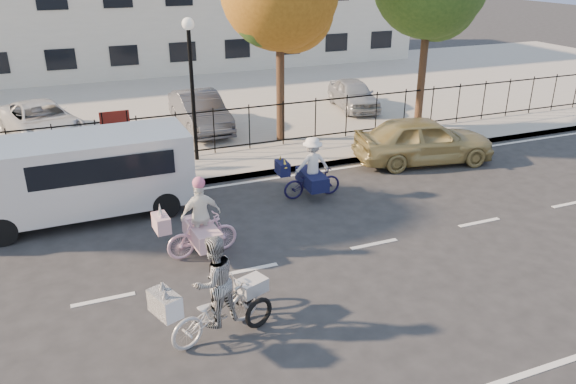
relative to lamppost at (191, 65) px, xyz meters
name	(u,v)px	position (x,y,z in m)	size (l,w,h in m)	color
ground	(251,270)	(-0.50, -6.80, -3.11)	(120.00, 120.00, 0.00)	#333334
road_markings	(251,269)	(-0.50, -6.80, -3.11)	(60.00, 9.52, 0.01)	silver
curb	(195,183)	(-0.50, -1.75, -3.04)	(60.00, 0.10, 0.15)	#A8A399
sidewalk	(187,171)	(-0.50, -0.70, -3.04)	(60.00, 2.20, 0.15)	#A8A399
parking_lot	(142,104)	(-0.50, 8.20, -3.04)	(60.00, 15.60, 0.15)	#A8A399
iron_fence	(177,135)	(-0.50, 0.40, -2.21)	(58.00, 0.06, 1.50)	black
building	(110,13)	(-0.50, 18.20, -0.11)	(34.00, 10.00, 6.00)	silver
lamppost	(191,65)	(0.00, 0.00, 0.00)	(0.36, 0.36, 4.33)	black
street_sign	(116,129)	(-2.35, 0.00, -1.70)	(0.85, 0.06, 1.80)	black
zebra_trike	(216,298)	(-1.73, -8.63, -2.38)	(2.20, 1.45, 1.90)	silver
unicorn_bike	(200,227)	(-1.29, -5.78, -2.43)	(1.85, 1.29, 1.85)	#F9BDDB
bull_bike	(311,174)	(2.28, -3.74, -2.43)	(1.82, 1.25, 1.70)	#131036
white_van	(76,175)	(-3.64, -2.71, -1.97)	(5.84, 2.06, 2.07)	white
gold_sedan	(424,140)	(6.71, -2.55, -2.37)	(1.76, 4.37, 1.49)	tan
lot_car_b	(42,121)	(-4.48, 4.28, -2.34)	(2.05, 4.45, 1.24)	silver
lot_car_c	(200,111)	(0.91, 3.18, -2.28)	(1.45, 4.17, 1.37)	#4A4C52
lot_car_d	(353,94)	(7.59, 3.76, -2.36)	(1.42, 3.54, 1.21)	#A9ACB1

